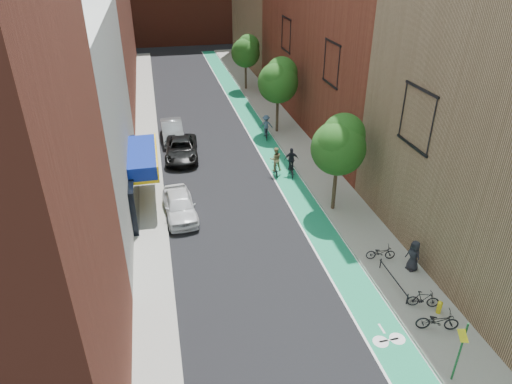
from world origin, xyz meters
TOP-DOWN VIEW (x-y plane):
  - ground at (0.00, 0.00)m, footprint 160.00×160.00m
  - bike_lane at (4.00, 26.00)m, footprint 2.00×68.00m
  - sidewalk_left at (-6.00, 26.00)m, footprint 2.00×68.00m
  - sidewalk_right at (6.50, 26.00)m, footprint 3.00×68.00m
  - building_left_white at (-11.00, 14.00)m, footprint 8.00×20.00m
  - tree_near at (5.65, 10.02)m, footprint 3.40×3.36m
  - tree_mid at (5.65, 24.02)m, footprint 3.55×3.53m
  - tree_far at (5.65, 38.02)m, footprint 3.30×3.25m
  - sign_pole at (5.38, -3.50)m, footprint 0.13×0.71m
  - parked_car_white at (-4.13, 11.44)m, footprint 2.19×4.80m
  - parked_car_black at (-3.30, 20.36)m, footprint 2.96×5.68m
  - parked_car_silver at (-3.77, 24.42)m, footprint 1.82×5.06m
  - cyclist_lane_near at (3.28, 15.76)m, footprint 0.95×1.64m
  - cyclist_lane_mid at (4.44, 15.52)m, footprint 1.09×1.90m
  - cyclist_lane_far at (4.31, 22.86)m, footprint 1.26×1.80m
  - parked_bike_near at (6.15, 4.34)m, footprint 1.66×0.85m
  - parked_bike_mid at (6.43, 0.48)m, footprint 1.55×0.88m
  - parked_bike_far at (6.27, -0.96)m, footprint 2.00×1.15m
  - pedestrian at (7.36, 3.15)m, footprint 0.75×0.97m
  - fire_hydrant at (6.96, -0.06)m, footprint 0.24×0.24m

SIDE VIEW (x-z plane):
  - ground at x=0.00m, z-range 0.00..0.00m
  - bike_lane at x=4.00m, z-range 0.00..0.01m
  - sidewalk_left at x=-6.00m, z-range 0.00..0.15m
  - sidewalk_right at x=6.50m, z-range 0.00..0.15m
  - fire_hydrant at x=6.96m, z-range 0.17..0.85m
  - parked_bike_near at x=6.15m, z-range 0.15..0.98m
  - parked_bike_mid at x=6.43m, z-range 0.15..1.05m
  - parked_bike_far at x=6.27m, z-range 0.15..1.14m
  - parked_car_black at x=-3.30m, z-range 0.00..1.53m
  - cyclist_lane_mid at x=4.44m, z-range -0.26..1.85m
  - parked_car_white at x=-4.13m, z-range 0.00..1.60m
  - parked_car_silver at x=-3.77m, z-range 0.00..1.66m
  - cyclist_lane_far at x=4.31m, z-range -0.11..2.03m
  - cyclist_lane_near at x=3.28m, z-range -0.13..2.06m
  - pedestrian at x=7.36m, z-range 0.15..1.92m
  - sign_pole at x=5.38m, z-range 0.34..3.34m
  - tree_far at x=5.65m, z-range 1.40..7.60m
  - tree_near at x=5.65m, z-range 1.45..7.87m
  - tree_mid at x=5.65m, z-range 1.52..8.26m
  - building_left_white at x=-11.00m, z-range 0.00..12.00m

